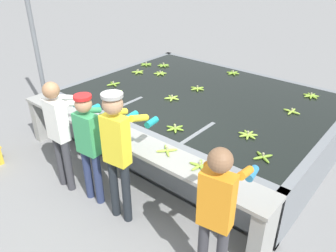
# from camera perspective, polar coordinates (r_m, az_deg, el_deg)

# --- Properties ---
(ground_plane) EXTENTS (80.00, 80.00, 0.00)m
(ground_plane) POSITION_cam_1_polar(r_m,az_deg,el_deg) (4.99, -9.04, -10.94)
(ground_plane) COLOR gray
(ground_plane) RESTS_ON ground
(wash_tank) EXTENTS (4.54, 3.44, 0.84)m
(wash_tank) POSITION_cam_1_polar(r_m,az_deg,el_deg) (6.13, 5.85, 1.84)
(wash_tank) COLOR gray
(wash_tank) RESTS_ON ground
(work_ledge) EXTENTS (4.54, 0.45, 0.84)m
(work_ledge) POSITION_cam_1_polar(r_m,az_deg,el_deg) (4.76, -7.56, -4.04)
(work_ledge) COLOR #9E9E99
(work_ledge) RESTS_ON ground
(worker_0) EXTENTS (0.41, 0.71, 1.65)m
(worker_0) POSITION_cam_1_polar(r_m,az_deg,el_deg) (4.72, -18.30, -0.17)
(worker_0) COLOR #38383D
(worker_0) RESTS_ON ground
(worker_1) EXTENTS (0.44, 0.73, 1.59)m
(worker_1) POSITION_cam_1_polar(r_m,az_deg,el_deg) (4.36, -13.39, -2.33)
(worker_1) COLOR navy
(worker_1) RESTS_ON ground
(worker_2) EXTENTS (0.47, 0.75, 1.76)m
(worker_2) POSITION_cam_1_polar(r_m,az_deg,el_deg) (3.92, -8.68, -3.44)
(worker_2) COLOR #1E2328
(worker_2) RESTS_ON ground
(worker_3) EXTENTS (0.48, 0.74, 1.68)m
(worker_3) POSITION_cam_1_polar(r_m,az_deg,el_deg) (3.17, 8.56, -13.96)
(worker_3) COLOR #38383D
(worker_3) RESTS_ON ground
(banana_bunch_floating_0) EXTENTS (0.28, 0.28, 0.08)m
(banana_bunch_floating_0) POSITION_cam_1_polar(r_m,az_deg,el_deg) (6.95, -1.38, 9.15)
(banana_bunch_floating_0) COLOR #93BC3D
(banana_bunch_floating_0) RESTS_ON wash_tank
(banana_bunch_floating_1) EXTENTS (0.28, 0.28, 0.08)m
(banana_bunch_floating_1) POSITION_cam_1_polar(r_m,az_deg,el_deg) (5.60, 20.73, 2.38)
(banana_bunch_floating_1) COLOR #9EC642
(banana_bunch_floating_1) RESTS_ON wash_tank
(banana_bunch_floating_2) EXTENTS (0.28, 0.28, 0.08)m
(banana_bunch_floating_2) POSITION_cam_1_polar(r_m,az_deg,el_deg) (6.36, 23.63, 4.84)
(banana_bunch_floating_2) COLOR #8CB738
(banana_bunch_floating_2) RESTS_ON wash_tank
(banana_bunch_floating_3) EXTENTS (0.28, 0.27, 0.08)m
(banana_bunch_floating_3) POSITION_cam_1_polar(r_m,az_deg,el_deg) (5.73, 0.70, 4.89)
(banana_bunch_floating_3) COLOR #9EC642
(banana_bunch_floating_3) RESTS_ON wash_tank
(banana_bunch_floating_4) EXTENTS (0.28, 0.27, 0.08)m
(banana_bunch_floating_4) POSITION_cam_1_polar(r_m,az_deg,el_deg) (6.17, 5.14, 6.53)
(banana_bunch_floating_4) COLOR #8CB738
(banana_bunch_floating_4) RESTS_ON wash_tank
(banana_bunch_floating_5) EXTENTS (0.28, 0.28, 0.08)m
(banana_bunch_floating_5) POSITION_cam_1_polar(r_m,az_deg,el_deg) (4.74, 1.23, -0.39)
(banana_bunch_floating_5) COLOR #7FAD33
(banana_bunch_floating_5) RESTS_ON wash_tank
(banana_bunch_floating_6) EXTENTS (0.28, 0.28, 0.08)m
(banana_bunch_floating_6) POSITION_cam_1_polar(r_m,az_deg,el_deg) (7.56, -3.82, 10.66)
(banana_bunch_floating_6) COLOR #75A333
(banana_bunch_floating_6) RESTS_ON wash_tank
(banana_bunch_floating_7) EXTENTS (0.27, 0.28, 0.08)m
(banana_bunch_floating_7) POSITION_cam_1_polar(r_m,az_deg,el_deg) (7.06, -5.26, 9.35)
(banana_bunch_floating_7) COLOR #93BC3D
(banana_bunch_floating_7) RESTS_ON wash_tank
(banana_bunch_floating_8) EXTENTS (0.28, 0.28, 0.08)m
(banana_bunch_floating_8) POSITION_cam_1_polar(r_m,az_deg,el_deg) (7.11, 11.24, 9.05)
(banana_bunch_floating_8) COLOR #7FAD33
(banana_bunch_floating_8) RESTS_ON wash_tank
(banana_bunch_floating_9) EXTENTS (0.28, 0.28, 0.08)m
(banana_bunch_floating_9) POSITION_cam_1_polar(r_m,az_deg,el_deg) (6.06, -9.14, 5.85)
(banana_bunch_floating_9) COLOR #8CB738
(banana_bunch_floating_9) RESTS_ON wash_tank
(banana_bunch_floating_10) EXTENTS (0.26, 0.26, 0.08)m
(banana_bunch_floating_10) POSITION_cam_1_polar(r_m,az_deg,el_deg) (4.27, 16.20, -5.19)
(banana_bunch_floating_10) COLOR #7FAD33
(banana_bunch_floating_10) RESTS_ON wash_tank
(banana_bunch_floating_11) EXTENTS (0.28, 0.28, 0.08)m
(banana_bunch_floating_11) POSITION_cam_1_polar(r_m,az_deg,el_deg) (7.47, -0.80, 10.51)
(banana_bunch_floating_11) COLOR #75A333
(banana_bunch_floating_11) RESTS_ON wash_tank
(banana_bunch_floating_12) EXTENTS (0.28, 0.28, 0.08)m
(banana_bunch_floating_12) POSITION_cam_1_polar(r_m,az_deg,el_deg) (4.71, 13.74, -1.49)
(banana_bunch_floating_12) COLOR #93BC3D
(banana_bunch_floating_12) RESTS_ON wash_tank
(banana_bunch_floating_13) EXTENTS (0.28, 0.28, 0.08)m
(banana_bunch_floating_13) POSITION_cam_1_polar(r_m,az_deg,el_deg) (6.45, -9.49, 7.22)
(banana_bunch_floating_13) COLOR #7FAD33
(banana_bunch_floating_13) RESTS_ON wash_tank
(banana_bunch_ledge_0) EXTENTS (0.24, 0.24, 0.08)m
(banana_bunch_ledge_0) POSITION_cam_1_polar(r_m,az_deg,el_deg) (4.22, -0.18, -4.27)
(banana_bunch_ledge_0) COLOR #9EC642
(banana_bunch_ledge_0) RESTS_ON work_ledge
(banana_bunch_ledge_1) EXTENTS (0.27, 0.27, 0.08)m
(banana_bunch_ledge_1) POSITION_cam_1_polar(r_m,az_deg,el_deg) (3.95, 5.56, -6.89)
(banana_bunch_ledge_1) COLOR #8CB738
(banana_bunch_ledge_1) RESTS_ON work_ledge
(knife_0) EXTENTS (0.33, 0.17, 0.02)m
(knife_0) POSITION_cam_1_polar(r_m,az_deg,el_deg) (6.05, -20.27, 4.31)
(knife_0) COLOR silver
(knife_0) RESTS_ON work_ledge
(knife_1) EXTENTS (0.34, 0.14, 0.02)m
(knife_1) POSITION_cam_1_polar(r_m,az_deg,el_deg) (5.79, -17.64, 3.66)
(knife_1) COLOR silver
(knife_1) RESTS_ON work_ledge
(support_post_left) EXTENTS (0.09, 0.09, 3.20)m
(support_post_left) POSITION_cam_1_polar(r_m,az_deg,el_deg) (7.00, -22.19, 13.65)
(support_post_left) COLOR slate
(support_post_left) RESTS_ON ground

